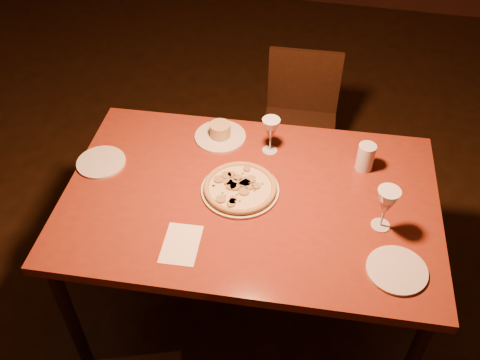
# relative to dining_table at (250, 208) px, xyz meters

# --- Properties ---
(floor) EXTENTS (7.00, 7.00, 0.00)m
(floor) POSITION_rel_dining_table_xyz_m (-0.24, 0.07, -0.75)
(floor) COLOR black
(floor) RESTS_ON ground
(dining_table) EXTENTS (1.60, 1.08, 0.82)m
(dining_table) POSITION_rel_dining_table_xyz_m (0.00, 0.00, 0.00)
(dining_table) COLOR maroon
(dining_table) RESTS_ON floor
(chair_far) EXTENTS (0.44, 0.44, 0.86)m
(chair_far) POSITION_rel_dining_table_xyz_m (0.09, 1.01, -0.26)
(chair_far) COLOR black
(chair_far) RESTS_ON floor
(pizza_plate) EXTENTS (0.32, 0.32, 0.04)m
(pizza_plate) POSITION_rel_dining_table_xyz_m (-0.05, 0.02, 0.09)
(pizza_plate) COLOR silver
(pizza_plate) RESTS_ON dining_table
(ramekin_saucer) EXTENTS (0.24, 0.24, 0.08)m
(ramekin_saucer) POSITION_rel_dining_table_xyz_m (-0.21, 0.34, 0.10)
(ramekin_saucer) COLOR silver
(ramekin_saucer) RESTS_ON dining_table
(wine_glass_far) EXTENTS (0.08, 0.08, 0.17)m
(wine_glass_far) POSITION_rel_dining_table_xyz_m (0.03, 0.30, 0.16)
(wine_glass_far) COLOR #B3524A
(wine_glass_far) RESTS_ON dining_table
(wine_glass_right) EXTENTS (0.09, 0.09, 0.19)m
(wine_glass_right) POSITION_rel_dining_table_xyz_m (0.53, -0.05, 0.17)
(wine_glass_right) COLOR #B3524A
(wine_glass_right) RESTS_ON dining_table
(water_tumbler) EXTENTS (0.08, 0.08, 0.13)m
(water_tumbler) POSITION_rel_dining_table_xyz_m (0.45, 0.27, 0.14)
(water_tumbler) COLOR silver
(water_tumbler) RESTS_ON dining_table
(side_plate_left) EXTENTS (0.21, 0.21, 0.01)m
(side_plate_left) POSITION_rel_dining_table_xyz_m (-0.68, 0.05, 0.08)
(side_plate_left) COLOR silver
(side_plate_left) RESTS_ON dining_table
(side_plate_near) EXTENTS (0.22, 0.22, 0.01)m
(side_plate_near) POSITION_rel_dining_table_xyz_m (0.59, -0.26, 0.08)
(side_plate_near) COLOR silver
(side_plate_near) RESTS_ON dining_table
(menu_card) EXTENTS (0.15, 0.21, 0.00)m
(menu_card) POSITION_rel_dining_table_xyz_m (-0.20, -0.31, 0.07)
(menu_card) COLOR white
(menu_card) RESTS_ON dining_table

